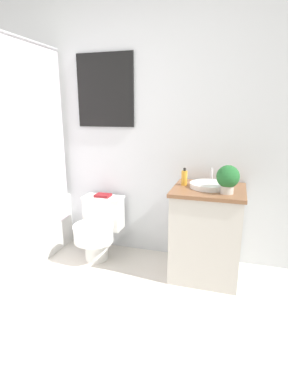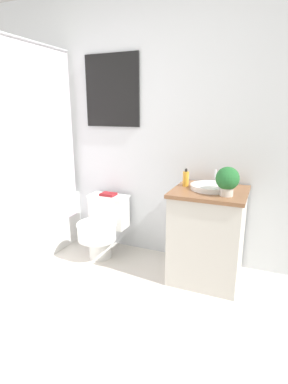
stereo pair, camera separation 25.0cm
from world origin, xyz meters
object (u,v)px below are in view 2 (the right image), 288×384
object	(u,v)px
toilet	(103,225)
potted_plant	(227,180)
soap_bottle	(186,179)
book_on_tank	(108,194)
sink	(211,187)

from	to	relation	value
toilet	potted_plant	size ratio (longest dim) A/B	2.64
toilet	potted_plant	distance (m)	1.34
soap_bottle	potted_plant	distance (m)	0.41
book_on_tank	potted_plant	bearing A→B (deg)	-13.39
sink	potted_plant	world-z (taller)	potted_plant
soap_bottle	potted_plant	xyz separation A→B (m)	(0.36, -0.17, 0.06)
soap_bottle	book_on_tank	xyz separation A→B (m)	(-0.83, 0.11, -0.26)
potted_plant	sink	bearing A→B (deg)	134.92
sink	book_on_tank	bearing A→B (deg)	172.53
toilet	sink	size ratio (longest dim) A/B	1.61
soap_bottle	potted_plant	world-z (taller)	potted_plant
toilet	soap_bottle	xyz separation A→B (m)	(0.83, 0.02, 0.54)
toilet	soap_bottle	distance (m)	0.99
toilet	sink	bearing A→B (deg)	-0.31
toilet	book_on_tank	bearing A→B (deg)	90.00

